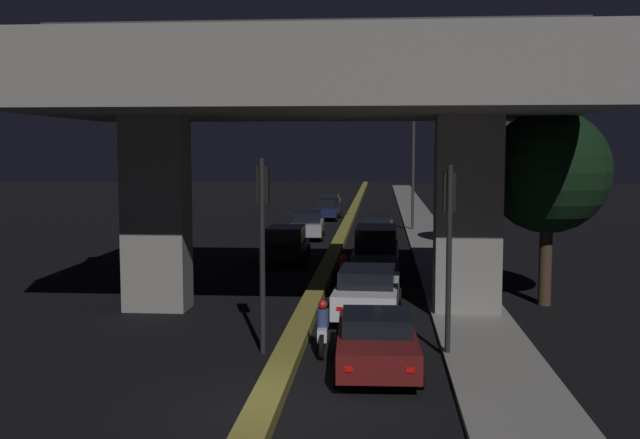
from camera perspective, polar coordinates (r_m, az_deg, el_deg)
The scene contains 21 objects.
ground_plane at distance 15.49m, azimuth -4.20°, elevation -14.43°, with size 200.00×200.00×0.00m, color black.
median_divider at distance 49.71m, azimuth 2.01°, elevation -0.47°, with size 0.65×126.00×0.32m, color olive.
sidewalk_right at distance 42.80m, azimuth 8.40°, elevation -1.60°, with size 2.41×126.00×0.14m, color gray.
elevated_overpass at distance 23.87m, azimuth -0.83°, elevation 9.63°, with size 17.17×10.45×9.26m.
traffic_light_left_of_median at distance 19.10m, azimuth -4.39°, elevation -0.11°, with size 0.30×0.49×5.02m.
traffic_light_right_of_median at distance 18.95m, azimuth 9.80°, elevation -0.53°, with size 0.30×0.49×4.86m.
street_lamp at distance 47.81m, azimuth 6.68°, elevation 4.69°, with size 2.55×0.32×7.85m.
car_dark_red_lead at distance 18.17m, azimuth 4.31°, elevation -9.10°, with size 2.12×4.69×1.37m.
car_white_second at distance 23.75m, azimuth 3.67°, elevation -5.43°, with size 2.22×4.88×1.54m.
car_grey_third at distance 31.50m, azimuth 4.29°, elevation -2.28°, with size 2.10×4.16×1.99m.
car_black_fourth at distance 37.09m, azimuth 4.42°, elevation -1.56°, with size 2.01×4.37×1.52m.
car_grey_fifth at distance 44.28m, azimuth 4.37°, elevation -0.51°, with size 2.06×4.47×1.32m.
car_black_lead_oncoming at distance 34.55m, azimuth -2.61°, elevation -1.86°, with size 2.07×4.30×1.68m.
car_silver_second_oncoming at distance 43.69m, azimuth -0.97°, elevation -0.37°, with size 2.09×4.30×1.62m.
car_dark_blue_third_oncoming at distance 55.38m, azimuth 0.53°, elevation 0.84°, with size 2.03×4.28×1.57m.
car_grey_fourth_oncoming at distance 65.17m, azimuth 0.74°, elevation 1.40°, with size 1.97×4.46×1.38m.
motorcycle_white_filtering_near at distance 19.45m, azimuth 0.20°, elevation -8.45°, with size 0.33×1.83×1.39m.
motorcycle_black_filtering_mid at distance 27.03m, azimuth 1.77°, elevation -4.45°, with size 0.33×1.98×1.48m.
pedestrian_on_sidewalk at distance 28.23m, azimuth 10.58°, elevation -3.43°, with size 0.32×0.32×1.64m.
roadside_tree_kerbside_near at distance 25.98m, azimuth 16.98°, elevation 3.48°, with size 4.12×4.12×6.57m.
roadside_tree_kerbside_mid at distance 38.50m, azimuth 13.28°, elevation 4.69°, with size 3.57×3.57×6.68m.
Camera 1 is at (2.27, -14.39, 5.26)m, focal length 42.00 mm.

